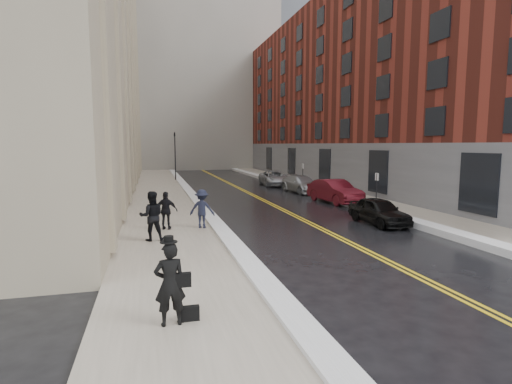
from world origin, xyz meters
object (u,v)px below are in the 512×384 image
pedestrian_a (152,216)px  pedestrian_c (166,211)px  car_silver_far (275,178)px  car_black (379,211)px  car_maroon (335,191)px  car_silver_near (301,184)px  pedestrian_main (170,284)px  pedestrian_b (202,209)px

pedestrian_a → pedestrian_c: (0.63, 1.97, -0.13)m
pedestrian_c → car_silver_far: bearing=-105.1°
car_black → car_maroon: size_ratio=0.81×
car_maroon → car_silver_near: bearing=82.7°
pedestrian_a → car_silver_near: bearing=-130.6°
car_maroon → car_silver_near: 6.13m
car_maroon → pedestrian_a: size_ratio=2.44×
car_silver_far → car_maroon: bearing=-84.3°
pedestrian_main → pedestrian_b: bearing=-106.4°
car_maroon → car_silver_far: (-0.44, 12.00, -0.08)m
car_silver_near → pedestrian_c: size_ratio=2.80×
car_maroon → pedestrian_b: (-9.73, -6.55, 0.24)m
car_silver_near → pedestrian_a: 18.84m
pedestrian_main → car_silver_far: bearing=-117.0°
pedestrian_b → pedestrian_a: bearing=59.5°
car_black → pedestrian_a: (-10.83, -1.26, 0.47)m
car_silver_near → car_maroon: bearing=-96.9°
pedestrian_b → car_maroon: bearing=-127.3°
car_silver_near → pedestrian_a: bearing=-136.4°
car_silver_far → pedestrian_c: size_ratio=3.00×
car_black → car_silver_near: car_silver_near is taller
car_silver_near → car_black: bearing=-101.8°
car_silver_far → pedestrian_main: 30.33m
car_maroon → pedestrian_main: bearing=-133.1°
car_silver_far → pedestrian_b: pedestrian_b is taller
car_silver_far → pedestrian_c: 21.44m
car_silver_near → pedestrian_c: bearing=-138.9°
pedestrian_b → pedestrian_c: (-1.58, 0.07, -0.03)m
car_black → pedestrian_c: 10.23m
car_black → pedestrian_b: bearing=174.1°
pedestrian_a → pedestrian_b: 2.92m
car_black → pedestrian_b: size_ratio=2.20×
car_silver_near → pedestrian_b: pedestrian_b is taller
car_black → car_silver_near: bearing=83.7°
car_silver_far → pedestrian_a: size_ratio=2.60×
car_silver_near → pedestrian_c: 16.93m
car_black → pedestrian_a: bearing=-175.0°
car_black → pedestrian_c: bearing=174.4°
car_silver_near → pedestrian_main: (-11.58, -22.34, 0.35)m
pedestrian_b → pedestrian_c: bearing=16.3°
car_silver_near → pedestrian_c: pedestrian_c is taller
pedestrian_a → pedestrian_main: bearing=91.2°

